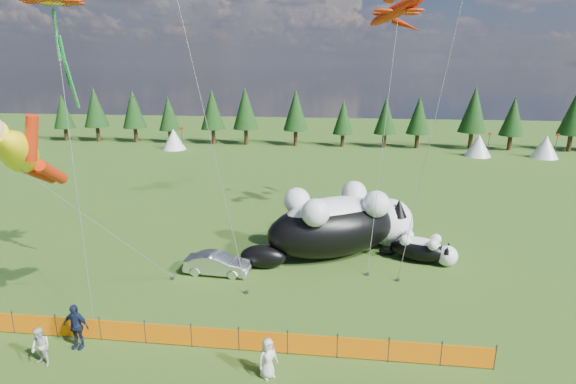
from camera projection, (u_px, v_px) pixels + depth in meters
The scene contains 13 objects.
ground at pixel (233, 310), 21.42m from camera, with size 160.00×160.00×0.00m, color #15370A.
safety_fence at pixel (215, 338), 18.42m from camera, with size 22.06×0.06×1.10m.
tree_line at pixel (308, 118), 63.26m from camera, with size 90.00×4.00×8.00m, color black, non-canonical shape.
festival_tents at pixel (390, 144), 57.92m from camera, with size 50.00×3.20×2.80m, color white, non-canonical shape.
cat_large at pixel (341, 223), 27.39m from camera, with size 10.46×7.83×4.16m.
cat_small at pixel (422, 249), 26.57m from camera, with size 4.45×2.63×1.66m.
car at pixel (217, 264), 25.01m from camera, with size 1.28×3.66×1.20m, color silver.
spectator_b at pixel (41, 347), 17.32m from camera, with size 0.78×0.46×1.61m, color silver.
spectator_c at pixel (76, 326), 18.38m from camera, with size 1.15×0.59×1.96m, color #151D39.
spectator_e at pixel (268, 358), 16.68m from camera, with size 0.78×0.51×1.60m, color silver.
superhero_kite at pixel (19, 153), 17.85m from camera, with size 6.88×8.25×11.12m.
gecko_kite at pixel (398, 10), 27.79m from camera, with size 6.78×10.61×16.55m.
flower_kite at pixel (53, 6), 18.96m from camera, with size 3.50×4.56×14.10m.
Camera 1 is at (4.93, -18.58, 11.34)m, focal length 28.00 mm.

